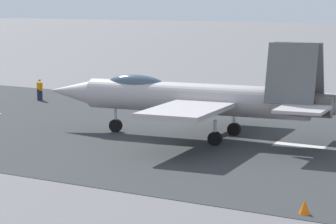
{
  "coord_description": "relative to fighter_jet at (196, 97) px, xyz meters",
  "views": [
    {
      "loc": [
        -15.22,
        37.64,
        7.78
      ],
      "look_at": [
        3.59,
        5.74,
        2.2
      ],
      "focal_mm": 80.36,
      "sensor_mm": 36.0,
      "label": 1
    }
  ],
  "objects": [
    {
      "name": "ground_plane",
      "position": [
        -4.58,
        -0.94,
        -2.34
      ],
      "size": [
        400.0,
        400.0,
        0.0
      ],
      "primitive_type": "plane",
      "color": "slate"
    },
    {
      "name": "runway_strip",
      "position": [
        -4.6,
        -0.94,
        -2.33
      ],
      "size": [
        240.0,
        26.0,
        0.02
      ],
      "color": "#313435",
      "rests_on": "ground"
    },
    {
      "name": "fighter_jet",
      "position": [
        0.0,
        0.0,
        0.0
      ],
      "size": [
        17.85,
        13.33,
        5.53
      ],
      "color": "#B1A8AA",
      "rests_on": "ground"
    },
    {
      "name": "crew_person",
      "position": [
        18.01,
        -7.88,
        -1.5
      ],
      "size": [
        0.66,
        0.42,
        1.68
      ],
      "color": "#1E2338",
      "rests_on": "ground"
    },
    {
      "name": "marker_cone_near",
      "position": [
        -10.61,
        11.29,
        -2.07
      ],
      "size": [
        0.44,
        0.44,
        0.55
      ],
      "primitive_type": "cone",
      "color": "orange",
      "rests_on": "ground"
    }
  ]
}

